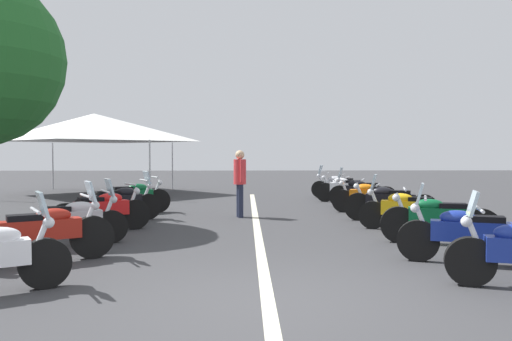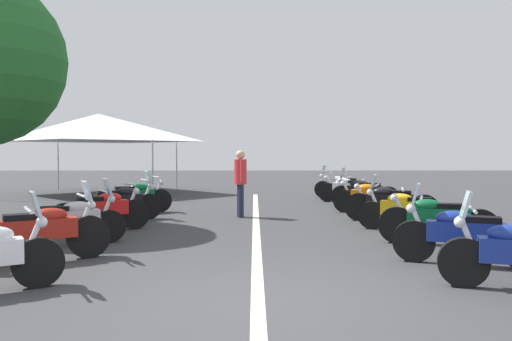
{
  "view_description": "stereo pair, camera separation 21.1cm",
  "coord_description": "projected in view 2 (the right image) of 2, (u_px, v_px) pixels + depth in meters",
  "views": [
    {
      "loc": [
        -5.47,
        0.25,
        1.68
      ],
      "look_at": [
        6.72,
        0.0,
        1.23
      ],
      "focal_mm": 35.39,
      "sensor_mm": 36.0,
      "label": 1
    },
    {
      "loc": [
        -5.47,
        0.04,
        1.68
      ],
      "look_at": [
        6.72,
        0.0,
        1.23
      ],
      "focal_mm": 35.39,
      "sensor_mm": 36.0,
      "label": 2
    }
  ],
  "objects": [
    {
      "name": "motorcycle_left_row_3",
      "position": [
        102.0,
        210.0,
        10.59
      ],
      "size": [
        1.29,
        1.82,
        1.01
      ],
      "rotation": [
        0.0,
        0.0,
        -0.98
      ],
      "color": "black",
      "rests_on": "ground_plane"
    },
    {
      "name": "ground_plane",
      "position": [
        258.0,
        305.0,
        5.52
      ],
      "size": [
        80.0,
        80.0,
        0.0
      ],
      "primitive_type": "plane",
      "color": "#38383A"
    },
    {
      "name": "motorcycle_right_row_5",
      "position": [
        372.0,
        197.0,
        13.7
      ],
      "size": [
        1.01,
        2.08,
        1.0
      ],
      "rotation": [
        0.0,
        0.0,
        1.2
      ],
      "color": "black",
      "rests_on": "ground_plane"
    },
    {
      "name": "motorcycle_right_row_4",
      "position": [
        390.0,
        202.0,
        12.07
      ],
      "size": [
        0.95,
        2.14,
        1.02
      ],
      "rotation": [
        0.0,
        0.0,
        1.25
      ],
      "color": "black",
      "rests_on": "ground_plane"
    },
    {
      "name": "motorcycle_right_row_8",
      "position": [
        342.0,
        186.0,
        18.23
      ],
      "size": [
        0.96,
        2.02,
        1.2
      ],
      "rotation": [
        0.0,
        0.0,
        1.23
      ],
      "color": "black",
      "rests_on": "ground_plane"
    },
    {
      "name": "motorcycle_right_row_6",
      "position": [
        364.0,
        192.0,
        15.18
      ],
      "size": [
        0.9,
        1.98,
        1.22
      ],
      "rotation": [
        0.0,
        0.0,
        1.26
      ],
      "color": "black",
      "rests_on": "ground_plane"
    },
    {
      "name": "event_tent",
      "position": [
        99.0,
        128.0,
        20.07
      ],
      "size": [
        5.96,
        5.96,
        3.2
      ],
      "color": "white",
      "rests_on": "ground_plane"
    },
    {
      "name": "motorcycle_left_row_4",
      "position": [
        120.0,
        202.0,
        12.27
      ],
      "size": [
        1.15,
        1.95,
        1.21
      ],
      "rotation": [
        0.0,
        0.0,
        -1.08
      ],
      "color": "black",
      "rests_on": "ground_plane"
    },
    {
      "name": "bystander_0",
      "position": [
        240.0,
        178.0,
        12.94
      ],
      "size": [
        0.52,
        0.32,
        1.72
      ],
      "rotation": [
        0.0,
        0.0,
        1.79
      ],
      "color": "#1E2338",
      "rests_on": "ground_plane"
    },
    {
      "name": "motorcycle_right_row_7",
      "position": [
        348.0,
        189.0,
        16.79
      ],
      "size": [
        0.86,
        2.01,
        1.0
      ],
      "rotation": [
        0.0,
        0.0,
        1.3
      ],
      "color": "black",
      "rests_on": "ground_plane"
    },
    {
      "name": "motorcycle_right_row_3",
      "position": [
        407.0,
        209.0,
        10.71
      ],
      "size": [
        0.98,
        2.05,
        1.19
      ],
      "rotation": [
        0.0,
        0.0,
        1.22
      ],
      "color": "black",
      "rests_on": "ground_plane"
    },
    {
      "name": "lane_centre_stripe",
      "position": [
        256.0,
        232.0,
        10.62
      ],
      "size": [
        18.54,
        0.16,
        0.01
      ],
      "primitive_type": "cube",
      "color": "beige",
      "rests_on": "ground_plane"
    },
    {
      "name": "motorcycle_left_row_1",
      "position": [
        39.0,
        231.0,
        7.64
      ],
      "size": [
        1.2,
        1.96,
        1.23
      ],
      "rotation": [
        0.0,
        0.0,
        -1.05
      ],
      "color": "black",
      "rests_on": "ground_plane"
    },
    {
      "name": "motorcycle_left_row_2",
      "position": [
        69.0,
        220.0,
        9.01
      ],
      "size": [
        1.13,
        1.89,
        1.19
      ],
      "rotation": [
        0.0,
        0.0,
        -1.08
      ],
      "color": "black",
      "rests_on": "ground_plane"
    },
    {
      "name": "motorcycle_right_row_2",
      "position": [
        437.0,
        219.0,
        9.11
      ],
      "size": [
        0.86,
        2.06,
        1.01
      ],
      "rotation": [
        0.0,
        0.0,
        1.31
      ],
      "color": "black",
      "rests_on": "ground_plane"
    },
    {
      "name": "motorcycle_right_row_1",
      "position": [
        464.0,
        234.0,
        7.46
      ],
      "size": [
        0.97,
        2.05,
        1.21
      ],
      "rotation": [
        0.0,
        0.0,
        1.23
      ],
      "color": "black",
      "rests_on": "ground_plane"
    },
    {
      "name": "motorcycle_left_row_5",
      "position": [
        133.0,
        197.0,
        13.72
      ],
      "size": [
        1.1,
        2.0,
        1.01
      ],
      "rotation": [
        0.0,
        0.0,
        -1.12
      ],
      "color": "black",
      "rests_on": "ground_plane"
    },
    {
      "name": "traffic_cone_0",
      "position": [
        82.0,
        209.0,
        12.34
      ],
      "size": [
        0.36,
        0.36,
        0.61
      ],
      "color": "orange",
      "rests_on": "ground_plane"
    }
  ]
}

